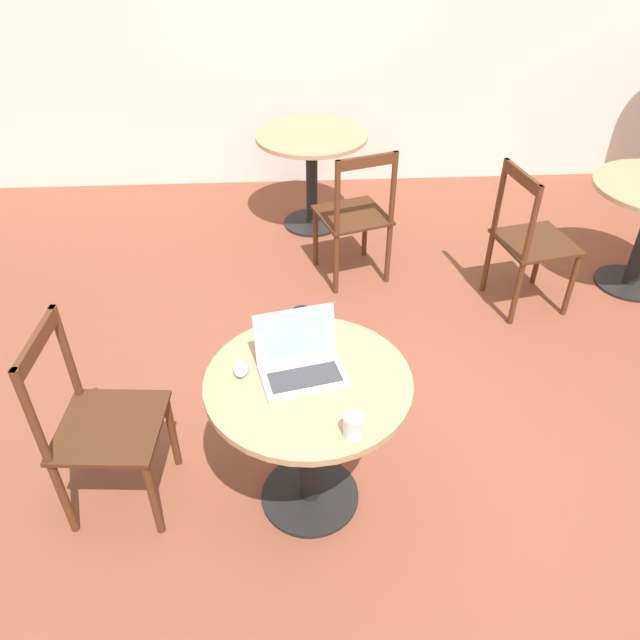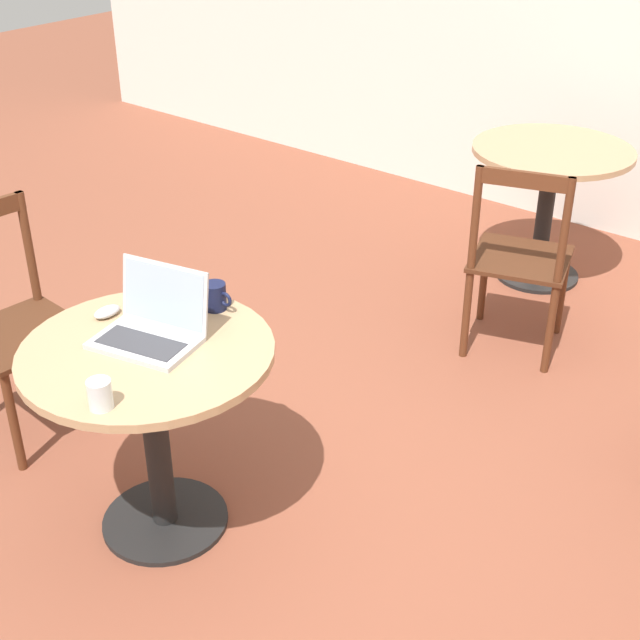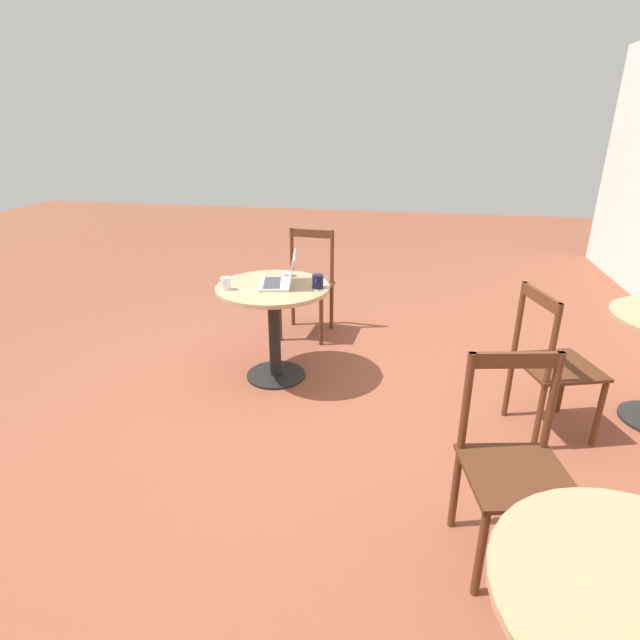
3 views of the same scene
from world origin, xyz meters
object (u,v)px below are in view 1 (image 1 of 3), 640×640
at_px(chair_far_front, 355,217).
at_px(mouse, 241,369).
at_px(cafe_table_near, 309,411).
at_px(chair_near_left, 99,425).
at_px(chair_mid_left, 529,242).
at_px(mug, 302,319).
at_px(laptop, 301,362).
at_px(cafe_table_far, 312,157).
at_px(drinking_glass, 353,426).

xyz_separation_m(chair_far_front, mouse, (-0.64, -1.78, 0.29)).
distance_m(cafe_table_near, chair_near_left, 0.89).
height_order(chair_mid_left, chair_far_front, same).
xyz_separation_m(mouse, mug, (0.25, 0.27, 0.03)).
bearing_deg(chair_mid_left, laptop, -135.72).
xyz_separation_m(cafe_table_far, mug, (-0.14, -2.29, 0.22)).
distance_m(laptop, drinking_glass, 0.39).
bearing_deg(chair_near_left, mug, 16.76).
distance_m(chair_mid_left, mouse, 2.21).
bearing_deg(cafe_table_far, chair_near_left, -111.62).
xyz_separation_m(chair_near_left, mouse, (0.62, -0.00, 0.29)).
xyz_separation_m(cafe_table_near, mug, (-0.01, 0.33, 0.22)).
relative_size(cafe_table_far, chair_near_left, 0.88).
bearing_deg(laptop, chair_mid_left, 44.28).
distance_m(chair_near_left, mouse, 0.68).
bearing_deg(chair_mid_left, chair_far_front, 159.75).
xyz_separation_m(chair_mid_left, mouse, (-1.68, -1.40, 0.29)).
relative_size(chair_near_left, mug, 7.95).
relative_size(cafe_table_near, chair_near_left, 0.88).
bearing_deg(mouse, cafe_table_far, 81.20).
relative_size(mouse, mug, 0.85).
height_order(chair_near_left, mouse, chair_near_left).
distance_m(cafe_table_near, chair_far_front, 1.88).
xyz_separation_m(chair_near_left, mug, (0.87, 0.26, 0.32)).
bearing_deg(chair_far_front, chair_mid_left, -20.25).
distance_m(chair_far_front, drinking_glass, 2.17).
height_order(chair_near_left, laptop, laptop).
bearing_deg(cafe_table_near, cafe_table_far, 87.09).
bearing_deg(mouse, chair_near_left, 179.54).
xyz_separation_m(cafe_table_near, cafe_table_far, (0.13, 2.62, 0.00)).
distance_m(chair_near_left, mug, 0.96).
bearing_deg(mug, cafe_table_far, 86.42).
distance_m(chair_near_left, laptop, 0.91).
xyz_separation_m(mouse, drinking_glass, (0.41, -0.36, 0.03)).
bearing_deg(laptop, mouse, 177.84).
relative_size(cafe_table_near, laptop, 2.19).
xyz_separation_m(cafe_table_near, chair_far_front, (0.38, 1.84, -0.10)).
distance_m(cafe_table_near, drinking_glass, 0.40).
xyz_separation_m(chair_mid_left, mug, (-1.43, -1.13, 0.32)).
height_order(chair_near_left, mug, chair_near_left).
bearing_deg(mouse, mug, 46.52).
relative_size(cafe_table_near, mug, 7.01).
bearing_deg(cafe_table_near, laptop, 117.52).
bearing_deg(mug, chair_mid_left, 38.44).
distance_m(cafe_table_far, mouse, 2.60).
bearing_deg(chair_mid_left, mouse, -140.21).
relative_size(chair_mid_left, drinking_glass, 10.42).
bearing_deg(cafe_table_far, chair_mid_left, -42.05).
relative_size(chair_far_front, laptop, 2.48).
bearing_deg(drinking_glass, chair_near_left, 160.55).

